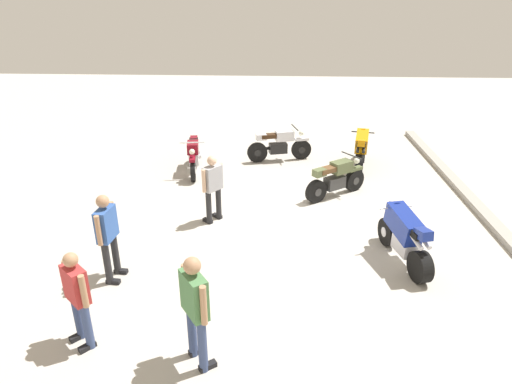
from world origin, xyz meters
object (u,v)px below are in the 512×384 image
(person_in_red_shirt, at_px, (77,294))
(person_in_blue_shirt, at_px, (107,232))
(motorcycle_silver_cruiser, at_px, (279,145))
(person_in_green_shirt, at_px, (195,305))
(person_in_gray_shirt, at_px, (213,185))
(motorcycle_blue_sportbike, at_px, (404,235))
(motorcycle_maroon_cruiser, at_px, (194,155))
(motorcycle_orange_sportbike, at_px, (361,148))
(motorcycle_olive_vintage, at_px, (336,179))

(person_in_red_shirt, relative_size, person_in_blue_shirt, 0.93)
(motorcycle_silver_cruiser, relative_size, person_in_blue_shirt, 1.20)
(person_in_green_shirt, relative_size, person_in_blue_shirt, 1.04)
(person_in_blue_shirt, bearing_deg, person_in_red_shirt, -79.29)
(person_in_gray_shirt, distance_m, person_in_blue_shirt, 2.87)
(motorcycle_blue_sportbike, distance_m, person_in_gray_shirt, 4.28)
(person_in_green_shirt, xyz_separation_m, person_in_red_shirt, (-0.32, -1.80, -0.14))
(motorcycle_maroon_cruiser, distance_m, motorcycle_orange_sportbike, 5.09)
(motorcycle_blue_sportbike, bearing_deg, person_in_green_shirt, 115.09)
(motorcycle_olive_vintage, bearing_deg, motorcycle_blue_sportbike, -109.00)
(motorcycle_blue_sportbike, height_order, person_in_red_shirt, person_in_red_shirt)
(motorcycle_maroon_cruiser, distance_m, person_in_blue_shirt, 5.59)
(motorcycle_blue_sportbike, xyz_separation_m, motorcycle_olive_vintage, (-3.08, -0.99, -0.11))
(person_in_blue_shirt, bearing_deg, motorcycle_maroon_cruiser, 90.05)
(motorcycle_blue_sportbike, xyz_separation_m, person_in_red_shirt, (2.57, -5.41, 0.30))
(motorcycle_maroon_cruiser, height_order, person_in_blue_shirt, person_in_blue_shirt)
(person_in_green_shirt, bearing_deg, motorcycle_silver_cruiser, 47.79)
(motorcycle_maroon_cruiser, height_order, motorcycle_olive_vintage, motorcycle_maroon_cruiser)
(person_in_blue_shirt, bearing_deg, person_in_green_shirt, -40.13)
(person_in_red_shirt, bearing_deg, motorcycle_silver_cruiser, -157.27)
(motorcycle_maroon_cruiser, distance_m, person_in_red_shirt, 7.25)
(person_in_red_shirt, xyz_separation_m, person_in_gray_shirt, (-4.09, 1.42, 0.02))
(motorcycle_maroon_cruiser, bearing_deg, motorcycle_silver_cruiser, 105.43)
(motorcycle_olive_vintage, height_order, person_in_green_shirt, person_in_green_shirt)
(motorcycle_blue_sportbike, xyz_separation_m, person_in_blue_shirt, (0.88, -5.56, 0.39))
(motorcycle_silver_cruiser, xyz_separation_m, motorcycle_olive_vintage, (2.69, 1.49, -0.03))
(motorcycle_orange_sportbike, xyz_separation_m, person_in_red_shirt, (7.91, -5.44, 0.30))
(motorcycle_olive_vintage, bearing_deg, motorcycle_silver_cruiser, 82.13)
(person_in_green_shirt, height_order, person_in_red_shirt, person_in_green_shirt)
(motorcycle_silver_cruiser, height_order, person_in_gray_shirt, person_in_gray_shirt)
(person_in_gray_shirt, bearing_deg, motorcycle_blue_sportbike, -163.52)
(motorcycle_silver_cruiser, height_order, person_in_green_shirt, person_in_green_shirt)
(motorcycle_silver_cruiser, relative_size, person_in_gray_shirt, 1.27)
(motorcycle_maroon_cruiser, xyz_separation_m, motorcycle_orange_sportbike, (-0.68, 5.05, 0.07))
(motorcycle_orange_sportbike, distance_m, person_in_blue_shirt, 8.37)
(motorcycle_maroon_cruiser, distance_m, person_in_gray_shirt, 3.33)
(motorcycle_orange_sportbike, height_order, person_in_gray_shirt, person_in_gray_shirt)
(person_in_red_shirt, bearing_deg, motorcycle_olive_vintage, -175.95)
(motorcycle_olive_vintage, distance_m, motorcycle_orange_sportbike, 2.48)
(motorcycle_maroon_cruiser, relative_size, motorcycle_blue_sportbike, 1.08)
(motorcycle_olive_vintage, height_order, person_in_blue_shirt, person_in_blue_shirt)
(motorcycle_blue_sportbike, bearing_deg, motorcycle_orange_sportbike, -13.91)
(person_in_blue_shirt, bearing_deg, motorcycle_blue_sportbike, 14.62)
(motorcycle_silver_cruiser, distance_m, person_in_green_shirt, 8.74)
(motorcycle_blue_sportbike, bearing_deg, person_in_blue_shirt, 85.39)
(motorcycle_silver_cruiser, xyz_separation_m, motorcycle_orange_sportbike, (0.43, 2.50, 0.07))
(motorcycle_maroon_cruiser, xyz_separation_m, motorcycle_olive_vintage, (1.59, 4.03, -0.03))
(motorcycle_blue_sportbike, height_order, person_in_green_shirt, person_in_green_shirt)
(motorcycle_olive_vintage, xyz_separation_m, person_in_gray_shirt, (1.55, -3.00, 0.43))
(motorcycle_blue_sportbike, height_order, motorcycle_orange_sportbike, same)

